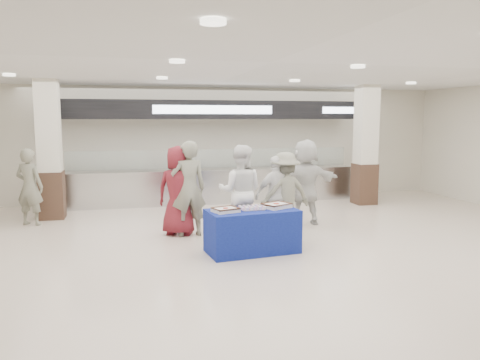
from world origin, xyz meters
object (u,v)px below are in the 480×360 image
object	(u,v)px
sheet_cake_left	(226,209)
cupcake_tray	(252,208)
sheet_cake_right	(276,205)
soldier_a	(189,189)
civilian_white	(305,182)
display_table	(252,231)
soldier_b	(285,193)
soldier_bg	(30,187)
chef_short	(277,195)
chef_tall	(240,192)
civilian_maroon	(179,191)

from	to	relation	value
sheet_cake_left	cupcake_tray	size ratio (longest dim) A/B	1.23
sheet_cake_right	cupcake_tray	bearing A→B (deg)	-173.16
soldier_a	civilian_white	world-z (taller)	soldier_a
display_table	cupcake_tray	size ratio (longest dim) A/B	3.93
soldier_b	soldier_bg	distance (m)	5.54
display_table	civilian_white	xyz separation A→B (m)	(1.69, 1.83, 0.56)
sheet_cake_left	chef_short	bearing A→B (deg)	42.61
soldier_bg	civilian_white	bearing A→B (deg)	-169.76
soldier_b	civilian_white	distance (m)	1.00
sheet_cake_left	chef_tall	bearing A→B (deg)	64.68
display_table	civilian_maroon	world-z (taller)	civilian_maroon
sheet_cake_left	soldier_bg	bearing A→B (deg)	138.26
cupcake_tray	civilian_white	world-z (taller)	civilian_white
soldier_b	display_table	bearing A→B (deg)	40.71
cupcake_tray	chef_short	distance (m)	1.36
cupcake_tray	civilian_maroon	bearing A→B (deg)	125.73
display_table	sheet_cake_right	bearing A→B (deg)	2.99
display_table	sheet_cake_left	bearing A→B (deg)	-177.22
chef_short	cupcake_tray	bearing A→B (deg)	46.35
chef_tall	civilian_white	xyz separation A→B (m)	(1.64, 0.78, 0.03)
civilian_white	soldier_bg	size ratio (longest dim) A/B	1.12
display_table	soldier_a	distance (m)	1.78
civilian_white	display_table	bearing A→B (deg)	42.94
sheet_cake_right	chef_short	bearing A→B (deg)	71.43
sheet_cake_left	sheet_cake_right	size ratio (longest dim) A/B	0.87
display_table	soldier_bg	bearing A→B (deg)	136.02
display_table	soldier_b	xyz separation A→B (m)	(0.99, 1.13, 0.45)
soldier_b	civilian_white	xyz separation A→B (m)	(0.70, 0.70, 0.11)
cupcake_tray	chef_short	xyz separation A→B (m)	(0.81, 1.09, 0.01)
soldier_a	chef_short	distance (m)	1.76
chef_tall	sheet_cake_left	bearing A→B (deg)	84.17
soldier_bg	cupcake_tray	bearing A→B (deg)	166.00
display_table	cupcake_tray	bearing A→B (deg)	73.15
civilian_white	cupcake_tray	bearing A→B (deg)	42.67
display_table	chef_short	world-z (taller)	chef_short
sheet_cake_left	civilian_maroon	world-z (taller)	civilian_maroon
display_table	soldier_b	world-z (taller)	soldier_b
soldier_a	chef_tall	world-z (taller)	soldier_a
sheet_cake_left	civilian_white	size ratio (longest dim) A/B	0.26
chef_tall	soldier_bg	size ratio (longest dim) A/B	1.08
civilian_maroon	soldier_bg	world-z (taller)	civilian_maroon
sheet_cake_right	civilian_maroon	size ratio (longest dim) A/B	0.31
chef_tall	chef_short	size ratio (longest dim) A/B	1.14
display_table	sheet_cake_left	world-z (taller)	sheet_cake_left
display_table	civilian_maroon	bearing A→B (deg)	118.83
display_table	cupcake_tray	distance (m)	0.41
cupcake_tray	civilian_white	distance (m)	2.48
civilian_maroon	soldier_a	bearing A→B (deg)	169.96
civilian_maroon	chef_short	size ratio (longest dim) A/B	1.13
soldier_bg	display_table	bearing A→B (deg)	165.78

